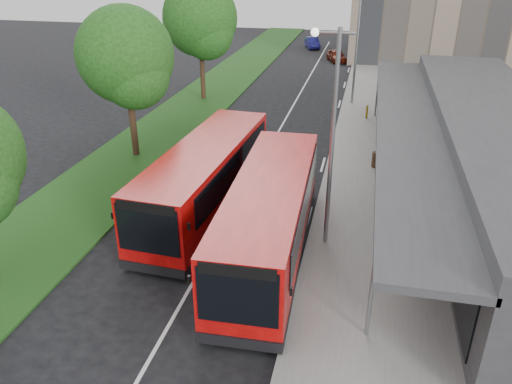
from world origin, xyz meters
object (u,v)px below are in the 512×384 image
at_px(bus_second, 206,179).
at_px(bollard, 367,112).
at_px(lamp_post_near, 331,129).
at_px(litter_bin, 376,160).
at_px(tree_far, 200,23).
at_px(tree_mid, 126,62).
at_px(bus_main, 269,218).
at_px(car_far, 312,43).
at_px(lamp_post_far, 356,39).
at_px(car_near, 337,56).

bearing_deg(bus_second, bollard, 69.55).
height_order(lamp_post_near, litter_bin, lamp_post_near).
relative_size(tree_far, litter_bin, 10.80).
bearing_deg(lamp_post_near, bollard, 85.71).
bearing_deg(tree_far, tree_mid, -90.00).
height_order(tree_mid, bus_main, tree_mid).
bearing_deg(car_far, litter_bin, -94.78).
bearing_deg(lamp_post_far, tree_far, -175.13).
relative_size(tree_mid, car_near, 2.25).
relative_size(tree_far, lamp_post_near, 1.08).
bearing_deg(litter_bin, tree_far, 139.67).
xyz_separation_m(lamp_post_near, bollard, (1.23, 16.36, -4.12)).
xyz_separation_m(tree_far, bus_main, (9.21, -20.20, -4.05)).
xyz_separation_m(litter_bin, bollard, (-0.69, 8.39, 0.05)).
height_order(tree_mid, bus_second, tree_mid).
bearing_deg(bollard, car_near, 100.32).
distance_m(lamp_post_near, bus_second, 6.35).
bearing_deg(car_near, tree_far, -138.38).
distance_m(tree_mid, car_far, 36.76).
relative_size(tree_far, bus_main, 0.81).
xyz_separation_m(lamp_post_near, bus_second, (-5.26, 1.63, -3.18)).
height_order(litter_bin, car_far, car_far).
distance_m(litter_bin, bollard, 8.41).
relative_size(tree_mid, bus_second, 0.75).
relative_size(bus_second, litter_bin, 13.40).
xyz_separation_m(lamp_post_far, bus_main, (-1.92, -21.15, -3.17)).
relative_size(tree_mid, car_far, 2.18).
relative_size(bollard, car_far, 0.24).
xyz_separation_m(tree_far, bollard, (12.36, -2.69, -5.00)).
bearing_deg(lamp_post_near, car_far, 97.51).
xyz_separation_m(lamp_post_near, car_far, (-5.68, 43.12, -4.11)).
bearing_deg(lamp_post_near, tree_mid, 147.64).
distance_m(bus_second, car_far, 41.51).
distance_m(bus_second, car_near, 34.24).
height_order(lamp_post_near, car_near, lamp_post_near).
bearing_deg(lamp_post_near, bus_second, 162.80).
bearing_deg(bollard, tree_far, 167.72).
bearing_deg(car_far, tree_far, -119.73).
xyz_separation_m(tree_mid, lamp_post_far, (11.13, 12.95, -0.46)).
relative_size(tree_mid, litter_bin, 10.00).
height_order(bus_second, bollard, bus_second).
bearing_deg(litter_bin, lamp_post_near, -103.51).
relative_size(tree_mid, tree_far, 0.93).
bearing_deg(bus_second, lamp_post_near, -13.90).
height_order(tree_far, lamp_post_far, tree_far).
height_order(litter_bin, bollard, bollard).
height_order(bus_second, litter_bin, bus_second).
distance_m(bus_main, litter_bin, 9.95).
bearing_deg(tree_mid, bus_main, -41.69).
relative_size(lamp_post_near, car_near, 2.25).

